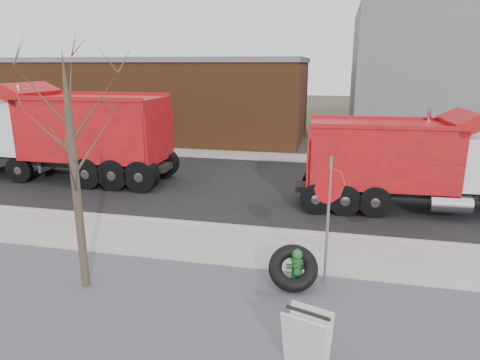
% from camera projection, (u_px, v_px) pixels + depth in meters
% --- Properties ---
extents(ground, '(120.00, 120.00, 0.00)m').
position_uv_depth(ground, '(248.00, 252.00, 11.46)').
color(ground, '#383328').
rests_on(ground, ground).
extents(gravel_verge, '(60.00, 5.00, 0.03)m').
position_uv_depth(gravel_verge, '(211.00, 327.00, 8.16)').
color(gravel_verge, slate).
rests_on(gravel_verge, ground).
extents(sidewalk, '(60.00, 2.50, 0.06)m').
position_uv_depth(sidewalk, '(249.00, 247.00, 11.69)').
color(sidewalk, '#9E9B93').
rests_on(sidewalk, ground).
extents(curb, '(60.00, 0.15, 0.11)m').
position_uv_depth(curb, '(258.00, 229.00, 12.90)').
color(curb, '#9E9B93').
rests_on(curb, ground).
extents(road, '(60.00, 9.40, 0.02)m').
position_uv_depth(road, '(279.00, 187.00, 17.39)').
color(road, black).
rests_on(road, ground).
extents(far_sidewalk, '(60.00, 2.00, 0.06)m').
position_uv_depth(far_sidewalk, '(293.00, 158.00, 22.75)').
color(far_sidewalk, '#9E9B93').
rests_on(far_sidewalk, ground).
extents(building_grey, '(12.00, 10.00, 8.00)m').
position_uv_depth(building_grey, '(457.00, 79.00, 25.45)').
color(building_grey, slate).
rests_on(building_grey, ground).
extents(building_brick, '(20.20, 8.20, 5.30)m').
position_uv_depth(building_brick, '(154.00, 98.00, 28.88)').
color(building_brick, brown).
rests_on(building_brick, ground).
extents(bare_tree, '(3.20, 3.20, 5.20)m').
position_uv_depth(bare_tree, '(71.00, 143.00, 8.82)').
color(bare_tree, '#382D23').
rests_on(bare_tree, ground).
extents(fire_hydrant, '(0.50, 0.48, 0.88)m').
position_uv_depth(fire_hydrant, '(297.00, 268.00, 9.65)').
color(fire_hydrant, '#28692D').
rests_on(fire_hydrant, ground).
extents(truck_tire, '(1.23, 1.15, 0.99)m').
position_uv_depth(truck_tire, '(293.00, 268.00, 9.49)').
color(truck_tire, black).
rests_on(truck_tire, ground).
extents(stop_sign, '(0.64, 0.54, 2.97)m').
position_uv_depth(stop_sign, '(329.00, 201.00, 9.21)').
color(stop_sign, gray).
rests_on(stop_sign, ground).
extents(sandwich_board, '(0.86, 0.68, 1.04)m').
position_uv_depth(sandwich_board, '(307.00, 340.00, 6.93)').
color(sandwich_board, silver).
rests_on(sandwich_board, ground).
extents(dump_truck_red_a, '(8.38, 2.67, 3.37)m').
position_uv_depth(dump_truck_red_a, '(412.00, 161.00, 14.34)').
color(dump_truck_red_a, black).
rests_on(dump_truck_red_a, ground).
extents(dump_truck_red_b, '(9.73, 2.81, 4.05)m').
position_uv_depth(dump_truck_red_b, '(67.00, 132.00, 18.13)').
color(dump_truck_red_b, black).
rests_on(dump_truck_red_b, ground).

